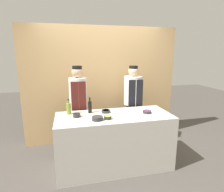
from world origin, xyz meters
The scene contains 13 objects.
ground_plane centered at (0.00, 0.00, 0.00)m, with size 14.00×14.00×0.00m, color #4C4742.
cabinet_wall centered at (0.00, 1.11, 1.20)m, with size 3.21×0.18×2.40m.
counter centered at (0.00, 0.00, 0.45)m, with size 1.85×0.76×0.90m.
sauce_bowl_red centered at (-0.59, 0.05, 0.93)m, with size 0.11×0.11×0.06m.
sauce_bowl_green centered at (-0.10, 0.17, 0.92)m, with size 0.14×0.14×0.04m.
sauce_bowl_yellow centered at (-0.14, -0.15, 0.93)m, with size 0.11×0.11×0.05m.
sauce_bowl_orange centered at (-0.30, -0.17, 0.93)m, with size 0.16×0.16×0.06m.
sauce_bowl_purple centered at (0.55, -0.02, 0.92)m, with size 0.14×0.14×0.04m.
cutting_board centered at (0.26, 0.12, 0.91)m, with size 0.31×0.21×0.02m.
bottle_oil centered at (-0.70, 0.22, 1.00)m, with size 0.07×0.07×0.25m.
bottle_soy centered at (-0.36, 0.21, 1.00)m, with size 0.06×0.06×0.26m.
chef_left centered at (-0.53, 0.61, 0.90)m, with size 0.32×0.32×1.65m.
chef_right centered at (0.53, 0.61, 0.89)m, with size 0.35×0.35×1.63m.
Camera 1 is at (-0.69, -2.77, 1.87)m, focal length 30.00 mm.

